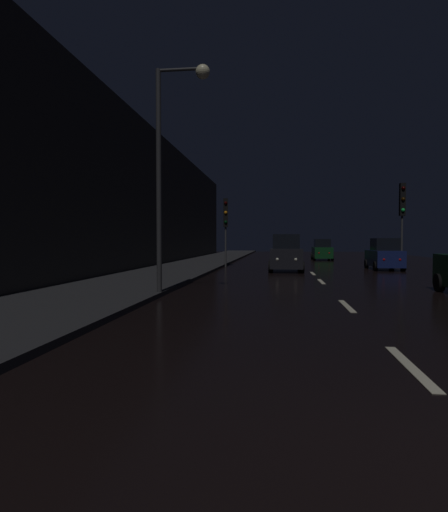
{
  "coord_description": "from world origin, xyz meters",
  "views": [
    {
      "loc": [
        -1.84,
        -3.25,
        1.77
      ],
      "look_at": [
        -4.05,
        14.33,
        1.13
      ],
      "focal_mm": 30.3,
      "sensor_mm": 36.0,
      "label": 1
    }
  ],
  "objects_px": {
    "traffic_light_far_left": "(226,218)",
    "car_approaching_headlights": "(286,254)",
    "car_distant_taillights": "(322,250)",
    "traffic_light_far_right": "(402,207)",
    "car_parked_right_far": "(384,255)",
    "streetlamp_overhead": "(173,145)"
  },
  "relations": [
    {
      "from": "car_approaching_headlights",
      "to": "car_distant_taillights",
      "type": "bearing_deg",
      "value": 166.51
    },
    {
      "from": "traffic_light_far_right",
      "to": "traffic_light_far_left",
      "type": "bearing_deg",
      "value": -102.05
    },
    {
      "from": "traffic_light_far_left",
      "to": "streetlamp_overhead",
      "type": "xyz_separation_m",
      "value": [
        0.26,
        -15.59,
        1.44
      ]
    },
    {
      "from": "car_approaching_headlights",
      "to": "car_parked_right_far",
      "type": "xyz_separation_m",
      "value": [
        5.95,
        1.89,
        -0.1
      ]
    },
    {
      "from": "traffic_light_far_left",
      "to": "car_parked_right_far",
      "type": "bearing_deg",
      "value": 72.79
    },
    {
      "from": "traffic_light_far_left",
      "to": "car_parked_right_far",
      "type": "xyz_separation_m",
      "value": [
        9.9,
        -1.58,
        -2.43
      ]
    },
    {
      "from": "car_distant_taillights",
      "to": "car_approaching_headlights",
      "type": "bearing_deg",
      "value": 166.51
    },
    {
      "from": "car_approaching_headlights",
      "to": "car_distant_taillights",
      "type": "xyz_separation_m",
      "value": [
        3.5,
        14.6,
        -0.1
      ]
    },
    {
      "from": "traffic_light_far_right",
      "to": "car_parked_right_far",
      "type": "height_order",
      "value": "traffic_light_far_right"
    },
    {
      "from": "car_approaching_headlights",
      "to": "car_distant_taillights",
      "type": "height_order",
      "value": "car_approaching_headlights"
    },
    {
      "from": "traffic_light_far_left",
      "to": "car_approaching_headlights",
      "type": "xyz_separation_m",
      "value": [
        3.95,
        -3.47,
        -2.33
      ]
    },
    {
      "from": "traffic_light_far_right",
      "to": "car_distant_taillights",
      "type": "relative_size",
      "value": 1.35
    },
    {
      "from": "car_approaching_headlights",
      "to": "car_parked_right_far",
      "type": "distance_m",
      "value": 6.25
    },
    {
      "from": "car_distant_taillights",
      "to": "car_parked_right_far",
      "type": "bearing_deg",
      "value": -169.08
    },
    {
      "from": "streetlamp_overhead",
      "to": "car_distant_taillights",
      "type": "bearing_deg",
      "value": 74.93
    },
    {
      "from": "car_distant_taillights",
      "to": "car_parked_right_far",
      "type": "xyz_separation_m",
      "value": [
        2.45,
        -12.71,
        0.0
      ]
    },
    {
      "from": "traffic_light_far_left",
      "to": "car_distant_taillights",
      "type": "distance_m",
      "value": 13.61
    },
    {
      "from": "traffic_light_far_right",
      "to": "streetlamp_overhead",
      "type": "xyz_separation_m",
      "value": [
        -10.45,
        -13.22,
        1.0
      ]
    },
    {
      "from": "traffic_light_far_left",
      "to": "car_distant_taillights",
      "type": "bearing_deg",
      "value": 138.05
    },
    {
      "from": "traffic_light_far_left",
      "to": "car_approaching_headlights",
      "type": "height_order",
      "value": "traffic_light_far_left"
    },
    {
      "from": "car_distant_taillights",
      "to": "traffic_light_far_left",
      "type": "bearing_deg",
      "value": 146.19
    },
    {
      "from": "streetlamp_overhead",
      "to": "car_distant_taillights",
      "type": "height_order",
      "value": "streetlamp_overhead"
    }
  ]
}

